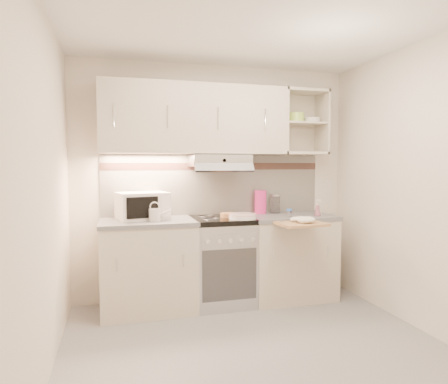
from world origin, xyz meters
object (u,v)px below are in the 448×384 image
object	(u,v)px
spray_bottle	(318,209)
microwave	(142,206)
watering_can	(156,214)
pink_pitcher	(261,202)
cutting_board	(300,223)
plate_stack	(243,216)
glass_jar	(275,204)
electric_range	(222,260)

from	to	relation	value
spray_bottle	microwave	bearing A→B (deg)	160.63
watering_can	pink_pitcher	size ratio (longest dim) A/B	0.84
microwave	cutting_board	world-z (taller)	microwave
watering_can	microwave	bearing A→B (deg)	138.52
watering_can	plate_stack	world-z (taller)	watering_can
glass_jar	cutting_board	bearing A→B (deg)	-90.54
electric_range	spray_bottle	size ratio (longest dim) A/B	4.87
glass_jar	microwave	bearing A→B (deg)	-175.56
electric_range	microwave	size ratio (longest dim) A/B	1.68
watering_can	pink_pitcher	xyz separation A→B (m)	(1.18, 0.31, 0.06)
microwave	plate_stack	bearing A→B (deg)	-27.51
electric_range	spray_bottle	distance (m)	1.14
pink_pitcher	spray_bottle	distance (m)	0.62
microwave	watering_can	xyz separation A→B (m)	(0.11, -0.19, -0.07)
watering_can	spray_bottle	xyz separation A→B (m)	(1.68, -0.05, 0.00)
microwave	plate_stack	world-z (taller)	microwave
plate_stack	glass_jar	bearing A→B (deg)	35.94
microwave	cutting_board	size ratio (longest dim) A/B	1.21
microwave	cutting_board	distance (m)	1.55
microwave	pink_pitcher	distance (m)	1.29
electric_range	glass_jar	size ratio (longest dim) A/B	4.34
plate_stack	cutting_board	size ratio (longest dim) A/B	0.62
electric_range	plate_stack	world-z (taller)	plate_stack
microwave	glass_jar	world-z (taller)	microwave
plate_stack	electric_range	bearing A→B (deg)	136.28
electric_range	watering_can	world-z (taller)	watering_can
pink_pitcher	spray_bottle	xyz separation A→B (m)	(0.51, -0.36, -0.06)
watering_can	plate_stack	xyz separation A→B (m)	(0.85, -0.06, -0.04)
spray_bottle	cutting_board	distance (m)	0.44
glass_jar	pink_pitcher	bearing A→B (deg)	179.91
watering_can	spray_bottle	bearing A→B (deg)	17.26
microwave	plate_stack	size ratio (longest dim) A/B	1.97
electric_range	watering_can	bearing A→B (deg)	-171.11
microwave	plate_stack	distance (m)	1.00
pink_pitcher	spray_bottle	world-z (taller)	pink_pitcher
watering_can	cutting_board	distance (m)	1.39
spray_bottle	cutting_board	size ratio (longest dim) A/B	0.42
pink_pitcher	watering_can	bearing A→B (deg)	174.78
electric_range	watering_can	size ratio (longest dim) A/B	4.15
electric_range	spray_bottle	world-z (taller)	spray_bottle
electric_range	spray_bottle	bearing A→B (deg)	-8.89
cutting_board	glass_jar	bearing A→B (deg)	85.77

